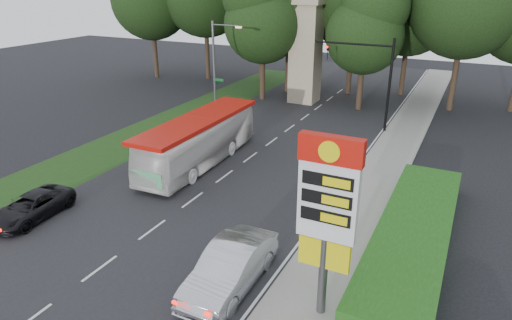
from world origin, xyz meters
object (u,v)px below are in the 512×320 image
at_px(sedan_silver, 230,268).
at_px(monument, 306,48).
at_px(streetlight_signs, 216,65).
at_px(suv_charcoal, 31,207).
at_px(gas_station_pylon, 328,205).
at_px(transit_bus, 199,141).
at_px(traffic_signal_mast, 373,71).

bearing_deg(sedan_silver, monument, 103.91).
bearing_deg(streetlight_signs, suv_charcoal, -87.71).
xyz_separation_m(gas_station_pylon, transit_bus, (-11.69, 10.17, -2.91)).
bearing_deg(traffic_signal_mast, transit_bus, -124.61).
height_order(gas_station_pylon, traffic_signal_mast, traffic_signal_mast).
xyz_separation_m(traffic_signal_mast, transit_bus, (-8.17, -11.84, -3.13)).
bearing_deg(transit_bus, gas_station_pylon, -42.99).
distance_m(transit_bus, sedan_silver, 13.00).
bearing_deg(monument, traffic_signal_mast, -38.00).
height_order(monument, sedan_silver, monument).
height_order(monument, suv_charcoal, monument).
bearing_deg(sedan_silver, suv_charcoal, 177.01).
bearing_deg(gas_station_pylon, traffic_signal_mast, 99.09).
bearing_deg(sedan_silver, gas_station_pylon, 0.09).
xyz_separation_m(monument, transit_bus, (-0.49, -17.84, -3.57)).
distance_m(gas_station_pylon, traffic_signal_mast, 22.29).
height_order(transit_bus, suv_charcoal, transit_bus).
xyz_separation_m(streetlight_signs, monument, (4.99, 7.99, 0.67)).
height_order(gas_station_pylon, sedan_silver, gas_station_pylon).
height_order(streetlight_signs, monument, monument).
bearing_deg(traffic_signal_mast, streetlight_signs, -171.08).
height_order(traffic_signal_mast, suv_charcoal, traffic_signal_mast).
height_order(traffic_signal_mast, sedan_silver, traffic_signal_mast).
bearing_deg(streetlight_signs, monument, 58.03).
bearing_deg(suv_charcoal, monument, 77.65).
relative_size(gas_station_pylon, streetlight_signs, 0.86).
distance_m(monument, sedan_silver, 29.37).
bearing_deg(monument, suv_charcoal, -98.63).
height_order(gas_station_pylon, streetlight_signs, streetlight_signs).
bearing_deg(traffic_signal_mast, gas_station_pylon, -80.91).
bearing_deg(transit_bus, streetlight_signs, 112.61).
relative_size(monument, sedan_silver, 1.87).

